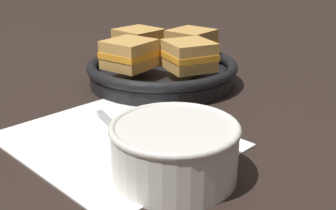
% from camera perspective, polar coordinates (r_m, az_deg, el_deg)
% --- Properties ---
extents(ground_plane, '(4.00, 4.00, 0.00)m').
position_cam_1_polar(ground_plane, '(0.54, 0.76, -4.48)').
color(ground_plane, black).
extents(napkin, '(0.31, 0.28, 0.00)m').
position_cam_1_polar(napkin, '(0.54, -6.98, -4.65)').
color(napkin, white).
rests_on(napkin, ground_plane).
extents(soup_bowl, '(0.14, 0.14, 0.06)m').
position_cam_1_polar(soup_bowl, '(0.44, 0.89, -5.72)').
color(soup_bowl, silver).
rests_on(soup_bowl, ground_plane).
extents(spoon, '(0.13, 0.08, 0.01)m').
position_cam_1_polar(spoon, '(0.53, -5.61, -4.45)').
color(spoon, '#9E9EA3').
rests_on(spoon, napkin).
extents(skillet, '(0.27, 0.37, 0.04)m').
position_cam_1_polar(skillet, '(0.75, -0.72, 4.56)').
color(skillet, black).
rests_on(skillet, ground_plane).
extents(sandwich_near_left, '(0.09, 0.08, 0.05)m').
position_cam_1_polar(sandwich_near_left, '(0.79, -4.00, 8.61)').
color(sandwich_near_left, '#C18E47').
rests_on(sandwich_near_left, skillet).
extents(sandwich_near_right, '(0.08, 0.08, 0.05)m').
position_cam_1_polar(sandwich_near_right, '(0.70, -5.24, 6.89)').
color(sandwich_near_right, '#C18E47').
rests_on(sandwich_near_right, skillet).
extents(sandwich_far_left, '(0.10, 0.10, 0.05)m').
position_cam_1_polar(sandwich_far_left, '(0.69, 2.86, 6.74)').
color(sandwich_far_left, '#C18E47').
rests_on(sandwich_far_left, skillet).
extents(sandwich_far_right, '(0.08, 0.08, 0.05)m').
position_cam_1_polar(sandwich_far_right, '(0.78, 3.17, 8.48)').
color(sandwich_far_right, '#C18E47').
rests_on(sandwich_far_right, skillet).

